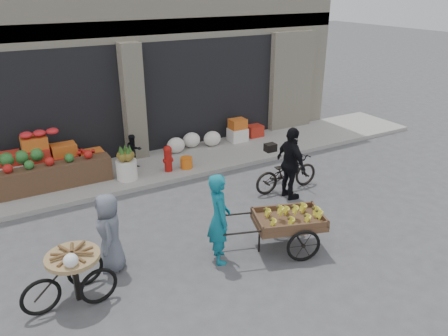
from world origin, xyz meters
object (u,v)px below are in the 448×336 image
fire_hydrant (168,157)px  orange_bucket (186,163)px  vendor_woman (219,218)px  tricycle_cart (74,270)px  vendor_grey (110,232)px  bicycle (286,173)px  cyclist (291,164)px  seated_person (134,151)px  pineapple_bin (127,170)px  banana_cart (286,218)px

fire_hydrant → orange_bucket: bearing=-5.7°
vendor_woman → tricycle_cart: (-2.51, 0.15, -0.29)m
fire_hydrant → vendor_woman: vendor_woman is taller
orange_bucket → tricycle_cart: (-3.70, -3.80, 0.30)m
tricycle_cart → vendor_grey: bearing=29.7°
tricycle_cart → bicycle: size_ratio=0.85×
bicycle → cyclist: size_ratio=0.99×
orange_bucket → bicycle: bicycle is taller
orange_bucket → vendor_woman: (-1.19, -3.95, 0.58)m
orange_bucket → vendor_woman: 4.17m
seated_person → bicycle: 4.06m
fire_hydrant → seated_person: (-0.70, 0.65, 0.08)m
seated_person → vendor_grey: bearing=-124.1°
vendor_woman → tricycle_cart: bearing=102.5°
seated_person → vendor_woman: vendor_woman is taller
bicycle → vendor_grey: bearing=105.4°
pineapple_bin → seated_person: 0.75m
bicycle → cyclist: cyclist is taller
vendor_woman → vendor_grey: bearing=83.8°
orange_bucket → tricycle_cart: size_ratio=0.22×
banana_cart → cyclist: size_ratio=1.34×
banana_cart → tricycle_cart: bearing=-168.8°
bicycle → cyclist: (-0.20, -0.40, 0.41)m
fire_hydrant → seated_person: size_ratio=0.76×
fire_hydrant → vendor_grey: bearing=-126.9°
banana_cart → tricycle_cart: size_ratio=1.59×
seated_person → tricycle_cart: (-2.50, -4.50, -0.02)m
banana_cart → cyclist: bearing=68.7°
orange_bucket → tricycle_cart: 5.31m
vendor_woman → cyclist: size_ratio=0.99×
banana_cart → tricycle_cart: tricycle_cart is taller
pineapple_bin → fire_hydrant: 1.11m
seated_person → banana_cart: seated_person is taller
banana_cart → tricycle_cart: (-3.77, 0.47, -0.09)m
orange_bucket → banana_cart: size_ratio=0.14×
pineapple_bin → cyclist: bearing=-41.2°
fire_hydrant → banana_cart: size_ratio=0.31×
banana_cart → pineapple_bin: bearing=129.2°
tricycle_cart → bicycle: (5.36, 1.62, -0.11)m
vendor_woman → bicycle: size_ratio=1.00×
orange_bucket → tricycle_cart: bearing=-134.2°
banana_cart → fire_hydrant: bearing=115.7°
banana_cart → cyclist: 2.20m
seated_person → vendor_grey: size_ratio=0.64×
vendor_grey → tricycle_cart: bearing=-36.1°
orange_bucket → seated_person: bearing=149.7°
tricycle_cart → vendor_grey: size_ratio=1.01×
banana_cart → orange_bucket: bearing=109.2°
tricycle_cart → vendor_grey: vendor_grey is taller
orange_bucket → bicycle: (1.66, -2.18, 0.18)m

